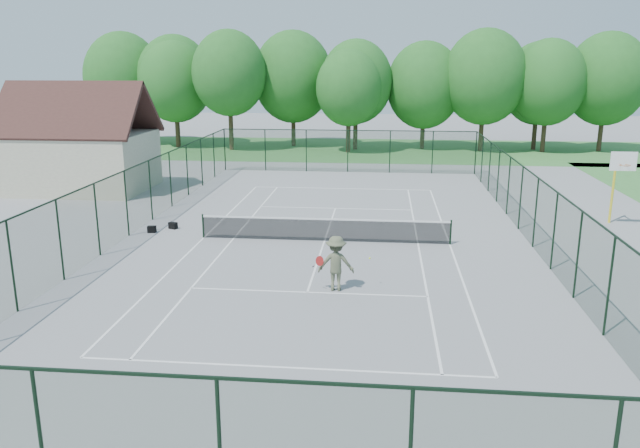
{
  "coord_description": "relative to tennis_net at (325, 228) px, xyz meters",
  "views": [
    {
      "loc": [
        2.45,
        -26.48,
        7.72
      ],
      "look_at": [
        0.0,
        -2.0,
        1.3
      ],
      "focal_mm": 35.0,
      "sensor_mm": 36.0,
      "label": 1
    }
  ],
  "objects": [
    {
      "name": "fence_enclosure",
      "position": [
        0.0,
        0.0,
        0.98
      ],
      "size": [
        18.05,
        36.05,
        3.02
      ],
      "color": "#17381E",
      "rests_on": "ground"
    },
    {
      "name": "court_lines",
      "position": [
        0.0,
        0.0,
        -0.57
      ],
      "size": [
        11.05,
        23.85,
        0.01
      ],
      "color": "white",
      "rests_on": "ground"
    },
    {
      "name": "ground",
      "position": [
        0.0,
        0.0,
        -0.58
      ],
      "size": [
        140.0,
        140.0,
        0.0
      ],
      "primitive_type": "plane",
      "color": "gray",
      "rests_on": "ground"
    },
    {
      "name": "basketball_goal",
      "position": [
        13.72,
        4.15,
        1.99
      ],
      "size": [
        1.2,
        1.43,
        3.65
      ],
      "color": "yellow",
      "rests_on": "ground"
    },
    {
      "name": "grass_far",
      "position": [
        0.0,
        30.0,
        -0.57
      ],
      "size": [
        80.0,
        16.0,
        0.01
      ],
      "primitive_type": "cube",
      "color": "#42873E",
      "rests_on": "ground"
    },
    {
      "name": "tennis_player",
      "position": [
        0.96,
        -6.05,
        0.4
      ],
      "size": [
        2.06,
        0.86,
        1.94
      ],
      "color": "#575C42",
      "rests_on": "ground"
    },
    {
      "name": "tree_line_far",
      "position": [
        0.0,
        30.0,
        5.42
      ],
      "size": [
        39.4,
        6.4,
        9.7
      ],
      "color": "#463121",
      "rests_on": "ground"
    },
    {
      "name": "sports_bag_a",
      "position": [
        -8.14,
        0.62,
        -0.42
      ],
      "size": [
        0.41,
        0.28,
        0.31
      ],
      "primitive_type": "cube",
      "rotation": [
        0.0,
        0.0,
        0.13
      ],
      "color": "black",
      "rests_on": "ground"
    },
    {
      "name": "sports_bag_b",
      "position": [
        -7.38,
        1.38,
        -0.42
      ],
      "size": [
        0.46,
        0.38,
        0.31
      ],
      "primitive_type": "cube",
      "rotation": [
        0.0,
        0.0,
        -0.4
      ],
      "color": "black",
      "rests_on": "ground"
    },
    {
      "name": "utility_building",
      "position": [
        -16.0,
        10.0,
        2.54
      ],
      "size": [
        8.6,
        6.27,
        6.63
      ],
      "color": "beige",
      "rests_on": "ground"
    },
    {
      "name": "tennis_net",
      "position": [
        0.0,
        0.0,
        0.0
      ],
      "size": [
        11.08,
        0.08,
        1.1
      ],
      "color": "black",
      "rests_on": "ground"
    }
  ]
}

